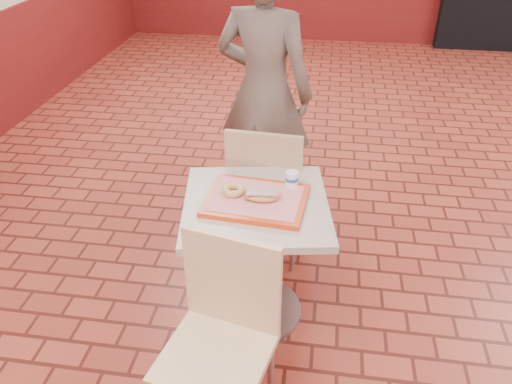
# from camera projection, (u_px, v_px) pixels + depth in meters

# --- Properties ---
(wainscot_band) EXTENTS (8.00, 10.00, 1.00)m
(wainscot_band) POSITION_uv_depth(u_px,v_px,m) (510.00, 213.00, 2.69)
(wainscot_band) COLOR #5E1312
(wainscot_band) RESTS_ON ground
(main_table) EXTENTS (0.69, 0.69, 0.72)m
(main_table) POSITION_uv_depth(u_px,v_px,m) (256.00, 242.00, 2.50)
(main_table) COLOR #B2A48F
(main_table) RESTS_ON ground
(chair_main_front) EXTENTS (0.49, 0.49, 0.89)m
(chair_main_front) POSITION_uv_depth(u_px,v_px,m) (222.00, 331.00, 2.00)
(chair_main_front) COLOR #E5C189
(chair_main_front) RESTS_ON ground
(chair_main_back) EXTENTS (0.45, 0.45, 0.91)m
(chair_main_back) POSITION_uv_depth(u_px,v_px,m) (267.00, 188.00, 2.89)
(chair_main_back) COLOR tan
(chair_main_back) RESTS_ON ground
(customer) EXTENTS (0.72, 0.56, 1.74)m
(customer) POSITION_uv_depth(u_px,v_px,m) (264.00, 93.00, 3.16)
(customer) COLOR #5E5449
(customer) RESTS_ON ground
(serving_tray) EXTENTS (0.47, 0.36, 0.03)m
(serving_tray) POSITION_uv_depth(u_px,v_px,m) (256.00, 200.00, 2.36)
(serving_tray) COLOR red
(serving_tray) RESTS_ON main_table
(ring_donut) EXTENTS (0.14, 0.14, 0.04)m
(ring_donut) POSITION_uv_depth(u_px,v_px,m) (233.00, 190.00, 2.38)
(ring_donut) COLOR tan
(ring_donut) RESTS_ON serving_tray
(long_john_donut) EXTENTS (0.17, 0.09, 0.05)m
(long_john_donut) POSITION_uv_depth(u_px,v_px,m) (262.00, 196.00, 2.32)
(long_john_donut) COLOR #DA843F
(long_john_donut) RESTS_ON serving_tray
(paper_cup) EXTENTS (0.06, 0.06, 0.08)m
(paper_cup) POSITION_uv_depth(u_px,v_px,m) (292.00, 179.00, 2.42)
(paper_cup) COLOR white
(paper_cup) RESTS_ON serving_tray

